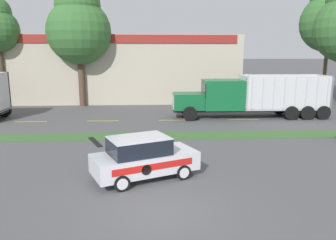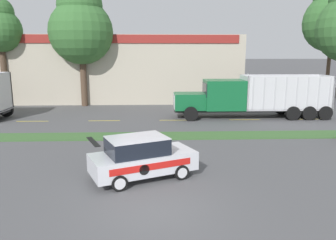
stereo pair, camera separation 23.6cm
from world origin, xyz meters
The scene contains 12 objects.
ground_plane centered at (0.00, 0.00, 0.00)m, with size 600.00×600.00×0.00m, color #515154.
grass_verge centered at (0.00, 9.65, 0.03)m, with size 120.00×1.88×0.06m, color #3D6633.
centre_line_2 centered at (-9.26, 14.58, 0.00)m, with size 2.40×0.14×0.01m, color yellow.
centre_line_3 centered at (-3.86, 14.58, 0.00)m, with size 2.40×0.14×0.01m, color yellow.
centre_line_4 centered at (1.54, 14.58, 0.00)m, with size 2.40×0.14×0.01m, color yellow.
centre_line_5 centered at (6.94, 14.58, 0.00)m, with size 2.40×0.14×0.01m, color yellow.
centre_line_6 centered at (12.34, 14.58, 0.00)m, with size 2.40×0.14×0.01m, color yellow.
dump_truck_mid centered at (6.66, 15.48, 1.57)m, with size 12.20×2.76×3.51m.
rally_car centered at (-0.54, 2.80, 0.88)m, with size 4.58×3.36×1.78m.
store_building_backdrop centered at (-5.63, 28.33, 3.42)m, with size 29.05×12.10×6.84m.
tree_behind_left centered at (20.41, 28.23, 9.14)m, with size 6.64×6.64×13.46m.
tree_behind_centre centered at (-6.88, 22.00, 7.57)m, with size 5.99×5.99×11.48m.
Camera 1 is at (-0.17, -9.96, 5.02)m, focal length 35.00 mm.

